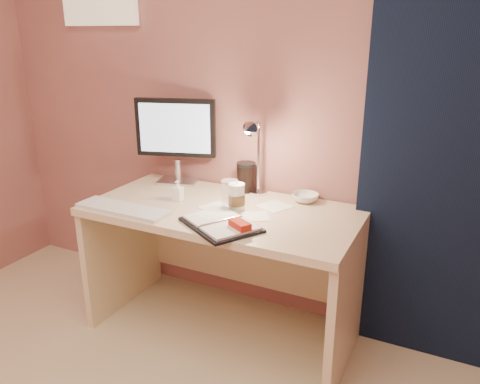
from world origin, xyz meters
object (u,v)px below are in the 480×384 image
at_px(desk, 229,242).
at_px(planner, 222,224).
at_px(dark_jar, 246,178).
at_px(desk_lamp, 248,151).
at_px(keyboard, 123,209).
at_px(lotion_bottle, 178,190).
at_px(monitor, 176,133).
at_px(coffee_cup, 237,198).
at_px(clear_cup, 230,195).
at_px(bowl, 305,198).

relative_size(desk, planner, 3.16).
height_order(dark_jar, desk_lamp, desk_lamp).
bearing_deg(desk, keyboard, -142.24).
bearing_deg(dark_jar, lotion_bottle, -131.51).
relative_size(monitor, coffee_cup, 3.65).
relative_size(keyboard, lotion_bottle, 4.61).
height_order(clear_cup, desk_lamp, desk_lamp).
relative_size(desk, desk_lamp, 3.22).
bearing_deg(coffee_cup, lotion_bottle, -178.11).
xyz_separation_m(monitor, planner, (0.56, -0.48, -0.29)).
relative_size(lotion_bottle, dark_jar, 0.73).
bearing_deg(monitor, bowl, -15.36).
height_order(monitor, coffee_cup, monitor).
bearing_deg(clear_cup, lotion_bottle, -179.72).
bearing_deg(bowl, keyboard, -145.64).
height_order(keyboard, planner, planner).
xyz_separation_m(keyboard, clear_cup, (0.48, 0.26, 0.07)).
xyz_separation_m(desk, bowl, (0.35, 0.20, 0.25)).
bearing_deg(planner, coffee_cup, 130.91).
distance_m(desk, dark_jar, 0.37).
xyz_separation_m(desk, planner, (0.12, -0.29, 0.24)).
distance_m(desk, bowl, 0.48).
xyz_separation_m(keyboard, lotion_bottle, (0.16, 0.26, 0.04)).
xyz_separation_m(planner, bowl, (0.24, 0.49, 0.01)).
bearing_deg(bowl, desk, -150.22).
bearing_deg(monitor, dark_jar, -11.86).
bearing_deg(lotion_bottle, keyboard, -121.90).
bearing_deg(keyboard, bowl, 35.47).
bearing_deg(desk_lamp, coffee_cup, -91.70).
distance_m(lotion_bottle, desk_lamp, 0.44).
height_order(monitor, clear_cup, monitor).
relative_size(planner, dark_jar, 2.98).
xyz_separation_m(monitor, bowl, (0.80, 0.01, -0.28)).
distance_m(planner, bowl, 0.55).
relative_size(desk, clear_cup, 9.17).
relative_size(clear_cup, desk_lamp, 0.35).
bearing_deg(coffee_cup, dark_jar, 106.21).
bearing_deg(planner, clear_cup, 139.56).
height_order(desk, monitor, monitor).
height_order(planner, clear_cup, clear_cup).
bearing_deg(monitor, planner, -57.00).
distance_m(monitor, desk_lamp, 0.52).
bearing_deg(desk, coffee_cup, -39.19).
bearing_deg(dark_jar, desk_lamp, -60.02).
xyz_separation_m(monitor, clear_cup, (0.49, -0.26, -0.22)).
height_order(bowl, lotion_bottle, lotion_bottle).
height_order(keyboard, lotion_bottle, lotion_bottle).
height_order(desk, coffee_cup, coffee_cup).
distance_m(coffee_cup, desk_lamp, 0.26).
bearing_deg(keyboard, coffee_cup, 29.17).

